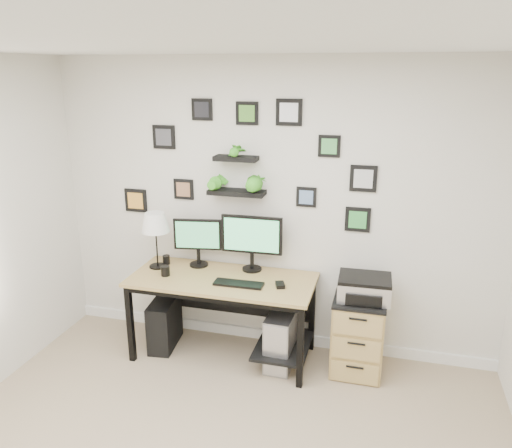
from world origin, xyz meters
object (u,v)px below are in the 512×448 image
(file_cabinet, at_px, (358,333))
(table_lamp, at_px, (155,224))
(pc_tower_grey, at_px, (282,337))
(monitor_right, at_px, (252,238))
(mug, at_px, (165,271))
(monitor_left, at_px, (198,239))
(pc_tower_black, at_px, (165,323))
(printer, at_px, (364,288))
(desk, at_px, (228,290))

(file_cabinet, bearing_deg, table_lamp, -179.81)
(pc_tower_grey, bearing_deg, monitor_right, 145.85)
(table_lamp, height_order, mug, table_lamp)
(monitor_left, relative_size, mug, 5.07)
(pc_tower_grey, bearing_deg, monitor_left, 166.19)
(pc_tower_black, bearing_deg, table_lamp, 126.39)
(mug, xyz_separation_m, printer, (1.70, 0.15, -0.03))
(mug, relative_size, pc_tower_grey, 0.17)
(monitor_left, height_order, file_cabinet, monitor_left)
(printer, bearing_deg, monitor_left, 174.70)
(pc_tower_grey, xyz_separation_m, file_cabinet, (0.64, 0.09, 0.09))
(table_lamp, height_order, file_cabinet, table_lamp)
(monitor_right, height_order, table_lamp, table_lamp)
(monitor_right, xyz_separation_m, table_lamp, (-0.85, -0.15, 0.11))
(mug, height_order, pc_tower_grey, mug)
(monitor_left, relative_size, monitor_right, 0.81)
(monitor_left, xyz_separation_m, pc_tower_grey, (0.84, -0.21, -0.76))
(monitor_left, bearing_deg, file_cabinet, -4.61)
(table_lamp, bearing_deg, desk, -4.36)
(desk, relative_size, file_cabinet, 2.39)
(desk, xyz_separation_m, mug, (-0.53, -0.11, 0.17))
(desk, distance_m, monitor_left, 0.54)
(pc_tower_black, relative_size, pc_tower_grey, 0.90)
(table_lamp, xyz_separation_m, file_cabinet, (1.83, 0.01, -0.83))
(pc_tower_black, relative_size, printer, 1.05)
(monitor_right, distance_m, file_cabinet, 1.22)
(pc_tower_black, height_order, printer, printer)
(file_cabinet, bearing_deg, monitor_right, 171.74)
(desk, relative_size, pc_tower_black, 3.52)
(monitor_left, height_order, pc_tower_black, monitor_left)
(monitor_right, distance_m, table_lamp, 0.87)
(monitor_right, bearing_deg, printer, -9.19)
(monitor_left, bearing_deg, printer, -5.30)
(pc_tower_black, xyz_separation_m, file_cabinet, (1.76, 0.08, 0.11))
(desk, relative_size, monitor_left, 3.59)
(table_lamp, relative_size, file_cabinet, 0.77)
(printer, bearing_deg, table_lamp, 179.56)
(pc_tower_black, xyz_separation_m, pc_tower_grey, (1.12, -0.01, 0.02))
(desk, height_order, file_cabinet, desk)
(monitor_left, xyz_separation_m, pc_tower_black, (-0.28, -0.20, -0.78))
(monitor_right, bearing_deg, mug, -155.79)
(table_lamp, bearing_deg, pc_tower_black, -46.87)
(mug, relative_size, printer, 0.20)
(file_cabinet, bearing_deg, monitor_left, 175.39)
(monitor_right, bearing_deg, desk, -129.65)
(monitor_left, xyz_separation_m, mug, (-0.20, -0.29, -0.22))
(table_lamp, distance_m, printer, 1.89)
(monitor_left, bearing_deg, table_lamp, -160.30)
(monitor_right, height_order, printer, monitor_right)
(printer, bearing_deg, pc_tower_black, -178.06)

